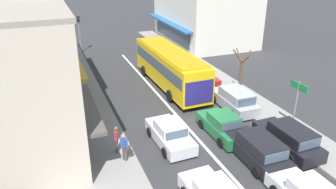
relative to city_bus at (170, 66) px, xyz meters
The scene contains 20 objects.
ground_plane 7.72m from the city_bus, 102.27° to the right, with size 140.00×140.00×0.00m, color #2D2D30.
lane_centre_line 4.13m from the city_bus, 115.64° to the right, with size 0.20×28.00×0.01m, color silver.
sidewalk_left 8.68m from the city_bus, behind, with size 5.20×44.00×0.14m, color gray.
kerb_right 5.13m from the city_bus, 15.90° to the right, with size 2.80×44.00×0.12m, color gray.
shopfront_corner_near 14.09m from the city_bus, 147.85° to the right, with size 7.66×7.24×8.40m.
shopfront_mid_block 12.07m from the city_bus, behind, with size 8.17×9.23×8.63m.
shopfront_far_end 15.37m from the city_bus, 140.35° to the left, with size 8.38×7.69×7.00m.
building_right_far 16.80m from the city_bus, 53.24° to the left, with size 9.87×13.47×9.72m.
city_bus is the anchor object (origin of this frame).
sedan_behind_bus_near 8.98m from the city_bus, 89.35° to the right, with size 1.93×4.22×1.47m.
sedan_queue_gap_filler 9.37m from the city_bus, 111.55° to the right, with size 2.00×4.25×1.47m.
wagon_adjacent_lane_lead 12.17m from the city_bus, 87.88° to the right, with size 1.97×4.51×1.58m.
parked_wagon_kerb_front 12.16m from the city_bus, 76.39° to the right, with size 2.00×4.53×1.58m.
parked_wagon_kerb_second 6.63m from the city_bus, 64.41° to the right, with size 1.98×4.52×1.58m.
parked_sedan_kerb_third 3.15m from the city_bus, ahead, with size 1.95×4.23×1.47m.
traffic_light_downstreet 14.70m from the city_bus, 113.14° to the left, with size 0.32×0.24×4.20m.
directional_road_sign 11.26m from the city_bus, 67.24° to the right, with size 0.10×1.40×3.60m.
street_tree_right 6.01m from the city_bus, 44.02° to the right, with size 1.65×1.84×4.08m.
pedestrian_with_handbag_near 11.55m from the city_bus, 124.09° to the right, with size 0.48×0.62×1.63m.
pedestrian_browsing_midblock 10.86m from the city_bus, 127.99° to the right, with size 0.30×0.56×1.63m.
Camera 1 is at (-8.17, -17.32, 10.85)m, focal length 35.00 mm.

